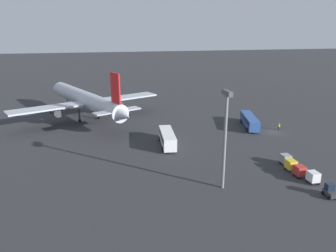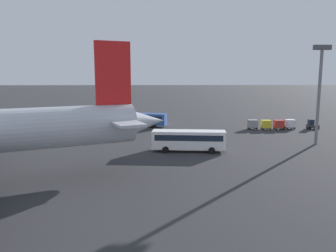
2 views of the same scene
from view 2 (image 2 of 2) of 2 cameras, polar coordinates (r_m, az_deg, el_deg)
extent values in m
plane|color=#2D2D30|center=(78.14, -0.79, 0.37)|extent=(600.00, 600.00, 0.00)
cone|color=#B2B7C1|center=(40.27, -4.61, 0.74)|extent=(7.03, 6.10, 4.08)
cube|color=red|center=(38.78, -9.56, 9.07)|extent=(3.98, 2.01, 7.25)
cube|color=#B2B7C1|center=(39.25, -8.76, 1.12)|extent=(7.41, 11.97, 0.28)
cube|color=#2D5199|center=(74.28, -5.25, 1.25)|extent=(13.20, 5.91, 2.58)
cube|color=#192333|center=(74.22, -5.26, 1.59)|extent=(12.21, 5.68, 0.83)
cylinder|color=black|center=(74.51, -8.51, 0.24)|extent=(1.04, 0.55, 1.00)
cylinder|color=black|center=(77.09, -7.75, 0.55)|extent=(1.04, 0.55, 1.00)
cylinder|color=black|center=(71.97, -2.55, 0.03)|extent=(1.04, 0.55, 1.00)
cylinder|color=black|center=(74.64, -1.98, 0.35)|extent=(1.04, 0.55, 1.00)
cube|color=white|center=(50.03, 3.63, -2.38)|extent=(11.30, 3.86, 2.74)
cube|color=#192333|center=(49.94, 3.63, -1.84)|extent=(10.42, 3.81, 0.88)
cylinder|color=black|center=(49.06, -0.43, -4.16)|extent=(1.03, 0.40, 1.00)
cylinder|color=black|center=(51.84, -0.18, -3.45)|extent=(1.03, 0.40, 1.00)
cylinder|color=black|center=(49.01, 7.63, -4.26)|extent=(1.03, 0.40, 1.00)
cylinder|color=black|center=(51.80, 7.44, -3.54)|extent=(1.03, 0.40, 1.00)
cube|color=#333338|center=(77.01, 23.89, -0.03)|extent=(2.51, 1.52, 0.70)
cube|color=#192333|center=(76.74, 23.63, 0.63)|extent=(1.19, 1.27, 1.10)
cylinder|color=black|center=(76.12, 23.46, -0.37)|extent=(0.62, 0.28, 0.60)
cylinder|color=black|center=(77.42, 23.11, -0.20)|extent=(0.62, 0.28, 0.60)
cylinder|color=black|center=(76.70, 24.64, -0.38)|extent=(0.62, 0.28, 0.60)
cylinder|color=black|center=(78.00, 24.28, -0.21)|extent=(0.62, 0.28, 0.60)
cylinder|color=#1E1E2D|center=(80.54, -1.93, 0.93)|extent=(0.32, 0.32, 0.85)
cylinder|color=yellow|center=(80.44, -1.93, 1.46)|extent=(0.38, 0.38, 0.65)
sphere|color=tan|center=(80.39, -1.93, 1.77)|extent=(0.24, 0.24, 0.24)
cube|color=#38383D|center=(75.41, 20.44, -0.19)|extent=(2.02, 1.70, 0.10)
cube|color=silver|center=(75.29, 20.48, 0.45)|extent=(1.92, 1.62, 1.60)
cylinder|color=black|center=(74.58, 20.07, -0.44)|extent=(0.36, 0.12, 0.36)
cylinder|color=black|center=(75.76, 19.72, -0.29)|extent=(0.36, 0.12, 0.36)
cylinder|color=black|center=(75.14, 21.15, -0.44)|extent=(0.36, 0.12, 0.36)
cylinder|color=black|center=(76.31, 20.79, -0.28)|extent=(0.36, 0.12, 0.36)
cube|color=#38383D|center=(73.74, 18.70, -0.29)|extent=(2.02, 1.70, 0.10)
cube|color=#B72D28|center=(73.61, 18.73, 0.36)|extent=(1.92, 1.62, 1.60)
cylinder|color=black|center=(72.92, 18.30, -0.55)|extent=(0.36, 0.12, 0.36)
cylinder|color=black|center=(74.12, 17.97, -0.39)|extent=(0.36, 0.12, 0.36)
cylinder|color=black|center=(73.44, 19.42, -0.55)|extent=(0.36, 0.12, 0.36)
cylinder|color=black|center=(74.62, 19.08, -0.39)|extent=(0.36, 0.12, 0.36)
cube|color=#38383D|center=(72.84, 16.69, -0.30)|extent=(2.02, 1.70, 0.10)
cube|color=gold|center=(72.71, 16.72, 0.36)|extent=(1.92, 1.62, 1.60)
cylinder|color=black|center=(72.04, 16.26, -0.57)|extent=(0.36, 0.12, 0.36)
cylinder|color=black|center=(73.25, 15.97, -0.41)|extent=(0.36, 0.12, 0.36)
cylinder|color=black|center=(72.51, 17.41, -0.56)|extent=(0.36, 0.12, 0.36)
cylinder|color=black|center=(73.71, 17.10, -0.40)|extent=(0.36, 0.12, 0.36)
cube|color=#38383D|center=(72.56, 14.51, -0.25)|extent=(2.02, 1.70, 0.10)
cube|color=gray|center=(72.44, 14.54, 0.42)|extent=(1.92, 1.62, 1.60)
cylinder|color=black|center=(71.79, 14.05, -0.51)|extent=(0.36, 0.12, 0.36)
cylinder|color=black|center=(73.01, 13.80, -0.35)|extent=(0.36, 0.12, 0.36)
cylinder|color=black|center=(72.20, 15.22, -0.51)|extent=(0.36, 0.12, 0.36)
cylinder|color=black|center=(73.41, 14.94, -0.34)|extent=(0.36, 0.12, 0.36)
cylinder|color=slate|center=(59.63, 24.77, 4.43)|extent=(0.50, 0.50, 15.57)
cube|color=#4C4C4C|center=(59.67, 25.29, 12.28)|extent=(2.80, 0.70, 0.80)
camera|label=1|loc=(81.03, 65.18, 13.76)|focal=35.00mm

